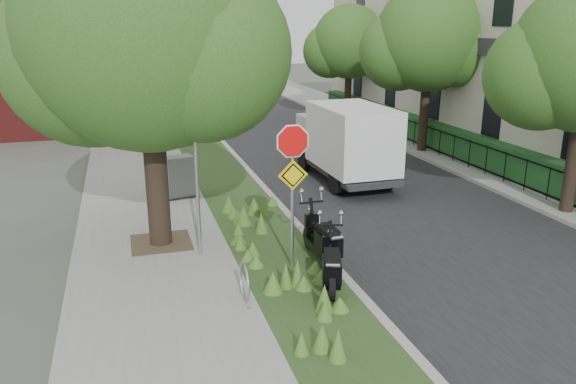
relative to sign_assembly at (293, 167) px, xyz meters
name	(u,v)px	position (x,y,z in m)	size (l,w,h in m)	color
ground	(363,275)	(1.40, -0.58, -2.33)	(120.00, 120.00, 0.00)	#4C5147
sidewalk_near	(139,171)	(-2.85, 9.42, -2.27)	(3.50, 60.00, 0.12)	gray
verge	(215,166)	(-0.10, 9.42, -2.27)	(2.00, 60.00, 0.12)	#25451D
kerb_near	(242,164)	(0.90, 9.42, -2.26)	(0.20, 60.00, 0.13)	#9E9991
road	(330,159)	(4.40, 9.42, -2.32)	(7.00, 60.00, 0.01)	black
kerb_far	(410,152)	(7.90, 9.42, -2.26)	(0.20, 60.00, 0.13)	#9E9991
footpath_far	(447,150)	(9.60, 9.42, -2.27)	(3.20, 60.00, 0.12)	gray
street_tree_main	(143,39)	(-2.68, 2.28, 2.48)	(6.21, 5.54, 7.66)	black
bare_post	(196,169)	(-1.80, 1.22, -0.21)	(0.08, 0.08, 4.00)	#A5A8AD
bike_hoop	(245,282)	(-1.30, -1.18, -1.83)	(0.06, 0.78, 0.77)	#A5A8AD
sign_assembly	(293,167)	(0.00, 0.00, 0.00)	(0.94, 0.08, 3.22)	#A5A8AD
fence_far	(427,137)	(8.60, 9.42, -1.66)	(0.04, 24.00, 1.00)	black
hedge_far	(442,136)	(9.30, 9.42, -1.66)	(1.00, 24.00, 1.10)	#1A491F
terrace_houses	(526,47)	(12.89, 9.42, 1.83)	(7.40, 26.40, 8.20)	beige
brick_building	(16,41)	(-8.10, 21.42, 1.88)	(9.40, 10.40, 8.30)	maroon
far_tree_b	(427,43)	(8.34, 9.46, 2.04)	(4.83, 4.31, 6.56)	black
far_tree_c	(348,46)	(8.34, 17.46, 1.63)	(4.37, 3.89, 5.93)	black
scooter_near	(324,245)	(0.71, -0.03, -1.77)	(0.42, 1.89, 0.90)	black
scooter_far	(331,270)	(0.42, -1.21, -1.80)	(0.73, 1.69, 0.83)	black
box_truck	(346,139)	(3.80, 6.35, -0.88)	(2.04, 4.92, 2.21)	#262628
utility_cabinet	(179,177)	(-1.76, 5.79, -1.61)	(1.05, 0.83, 1.24)	#262628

